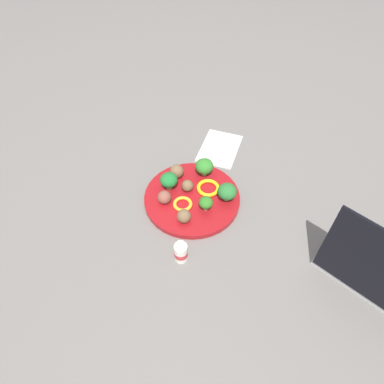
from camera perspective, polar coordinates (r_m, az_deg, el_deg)
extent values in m
plane|color=slate|center=(1.05, 0.00, -1.29)|extent=(4.00, 4.00, 0.00)
cylinder|color=maroon|center=(1.05, 0.00, -1.01)|extent=(0.28, 0.28, 0.02)
cylinder|color=#91C572|center=(1.06, -3.64, 0.92)|extent=(0.02, 0.02, 0.02)
ellipsoid|color=#1F7330|center=(1.04, -3.71, 1.93)|extent=(0.05, 0.05, 0.04)
cylinder|color=#96B77F|center=(1.10, 1.93, 3.12)|extent=(0.02, 0.02, 0.01)
ellipsoid|color=#337D2A|center=(1.08, 1.97, 4.13)|extent=(0.05, 0.05, 0.04)
cylinder|color=#ABB86F|center=(1.01, 2.18, -2.49)|extent=(0.01, 0.01, 0.01)
ellipsoid|color=#307322|center=(0.99, 2.22, -1.69)|extent=(0.04, 0.04, 0.03)
cylinder|color=#A7BC82|center=(1.04, 5.51, -0.91)|extent=(0.02, 0.02, 0.01)
ellipsoid|color=#2A6D30|center=(1.02, 5.62, 0.08)|extent=(0.06, 0.06, 0.04)
sphere|color=brown|center=(1.08, -2.44, 3.31)|extent=(0.04, 0.04, 0.04)
sphere|color=brown|center=(0.97, -1.30, -3.85)|extent=(0.04, 0.04, 0.04)
sphere|color=brown|center=(1.02, -4.43, -0.84)|extent=(0.04, 0.04, 0.04)
sphere|color=brown|center=(1.05, -0.75, 1.01)|extent=(0.03, 0.03, 0.03)
torus|color=yellow|center=(1.02, -1.50, -1.93)|extent=(0.08, 0.08, 0.01)
torus|color=yellow|center=(1.06, 2.59, 0.66)|extent=(0.09, 0.09, 0.01)
cube|color=white|center=(1.21, 4.40, 6.99)|extent=(0.18, 0.13, 0.01)
cube|color=silver|center=(1.22, 5.44, 7.41)|extent=(0.09, 0.02, 0.01)
cube|color=silver|center=(1.18, 4.61, 5.61)|extent=(0.03, 0.02, 0.01)
cube|color=silver|center=(1.23, 3.94, 8.15)|extent=(0.09, 0.02, 0.01)
cube|color=silver|center=(1.18, 2.99, 5.99)|extent=(0.06, 0.02, 0.01)
cylinder|color=white|center=(0.92, -1.79, -9.61)|extent=(0.03, 0.03, 0.06)
cylinder|color=red|center=(0.92, -1.79, -9.71)|extent=(0.03, 0.03, 0.02)
cylinder|color=silver|center=(0.89, -1.84, -8.49)|extent=(0.02, 0.02, 0.01)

